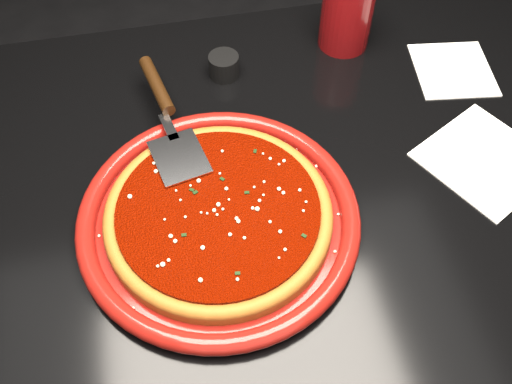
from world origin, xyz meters
TOP-DOWN VIEW (x-y plane):
  - floor at (0.00, 0.00)m, footprint 4.00×4.00m
  - table at (0.00, 0.00)m, footprint 1.20×0.80m
  - plate at (-0.07, -0.07)m, footprint 0.52×0.52m
  - pizza_crust at (-0.07, -0.07)m, footprint 0.42×0.42m
  - pizza_crust_rim at (-0.07, -0.07)m, footprint 0.42×0.42m
  - pizza_sauce at (-0.07, -0.07)m, footprint 0.37×0.37m
  - parmesan_dusting at (-0.07, -0.07)m, footprint 0.27×0.27m
  - basil_flecks at (-0.07, -0.07)m, footprint 0.25×0.25m
  - pizza_server at (-0.12, 0.11)m, footprint 0.15×0.32m
  - cup at (0.21, 0.28)m, footprint 0.11×0.11m
  - napkin_a at (0.35, -0.04)m, footprint 0.23×0.23m
  - napkin_b at (0.38, 0.16)m, footprint 0.15×0.16m
  - ramekin at (-0.01, 0.24)m, footprint 0.07×0.07m

SIDE VIEW (x-z plane):
  - floor at x=0.00m, z-range -0.01..0.00m
  - table at x=0.00m, z-range 0.00..0.75m
  - napkin_b at x=0.38m, z-range 0.75..0.75m
  - napkin_a at x=0.35m, z-range 0.75..0.75m
  - plate at x=-0.07m, z-range 0.75..0.78m
  - pizza_crust at x=-0.07m, z-range 0.76..0.78m
  - ramekin at x=-0.01m, z-range 0.75..0.79m
  - pizza_crust_rim at x=-0.07m, z-range 0.77..0.79m
  - pizza_sauce at x=-0.07m, z-range 0.78..0.79m
  - basil_flecks at x=-0.07m, z-range 0.79..0.79m
  - parmesan_dusting at x=-0.07m, z-range 0.79..0.79m
  - pizza_server at x=-0.12m, z-range 0.79..0.81m
  - cup at x=0.21m, z-range 0.75..0.88m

